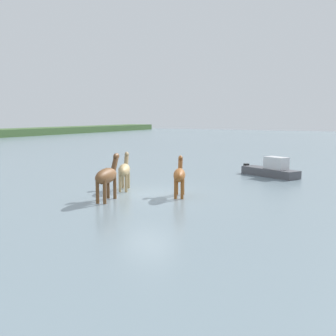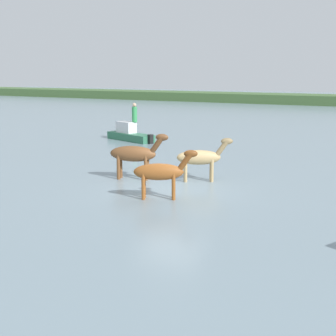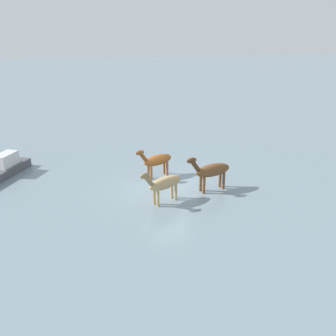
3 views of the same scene
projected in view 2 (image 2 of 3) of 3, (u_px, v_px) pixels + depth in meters
ground_plane at (170, 189)px, 17.68m from camera, size 164.73×164.73×0.00m
horse_rear_stallion at (161, 172)px, 16.19m from camera, size 2.14×1.24×1.71m
horse_dun_straggler at (201, 158)px, 18.77m from camera, size 2.13×1.36×1.74m
horse_lead at (135, 154)px, 19.09m from camera, size 2.43×1.04×1.89m
boat_tender_starboard at (130, 136)px, 29.82m from camera, size 3.75×2.09×1.31m
person_boatman_standing at (134, 113)px, 29.53m from camera, size 0.32×0.32×1.19m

